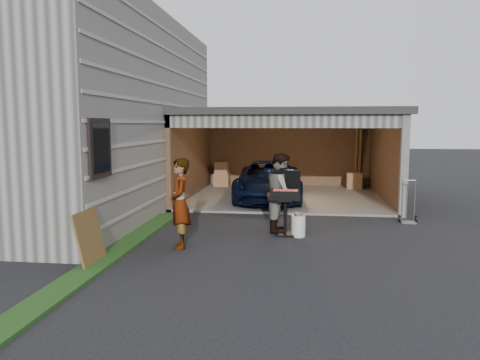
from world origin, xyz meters
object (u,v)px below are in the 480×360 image
object	(u,v)px
minivan	(269,183)
man	(282,192)
woman	(180,203)
plywood_panel	(90,238)
propane_tank	(298,226)
bbq_grill	(285,197)
hand_truck	(408,214)

from	to	relation	value
minivan	man	xyz separation A→B (m)	(0.57, -4.05, 0.29)
woman	plywood_panel	bearing A→B (deg)	-62.76
minivan	woman	xyz separation A→B (m)	(-1.36, -5.76, 0.28)
propane_tank	plywood_panel	bearing A→B (deg)	-144.60
propane_tank	bbq_grill	bearing A→B (deg)	160.79
woman	propane_tank	bearing A→B (deg)	99.24
propane_tank	woman	bearing A→B (deg)	-151.97
minivan	propane_tank	distance (m)	4.64
minivan	propane_tank	size ratio (longest dim) A/B	9.44
man	minivan	bearing A→B (deg)	10.47
minivan	hand_truck	world-z (taller)	minivan
bbq_grill	propane_tank	xyz separation A→B (m)	(0.29, -0.10, -0.62)
bbq_grill	hand_truck	bearing A→B (deg)	29.83
man	propane_tank	size ratio (longest dim) A/B	3.87
minivan	man	world-z (taller)	man
propane_tank	hand_truck	bearing A→B (deg)	33.88
minivan	plywood_panel	bearing A→B (deg)	-112.42
minivan	bbq_grill	size ratio (longest dim) A/B	3.07
bbq_grill	hand_truck	xyz separation A→B (m)	(3.00, 1.72, -0.64)
woman	propane_tank	size ratio (longest dim) A/B	3.84
woman	hand_truck	xyz separation A→B (m)	(5.03, 3.06, -0.68)
hand_truck	minivan	bearing A→B (deg)	145.26
plywood_panel	man	bearing A→B (deg)	43.37
bbq_grill	propane_tank	world-z (taller)	bbq_grill
hand_truck	bbq_grill	bearing A→B (deg)	-148.52
woman	propane_tank	world-z (taller)	woman
woman	plywood_panel	size ratio (longest dim) A/B	1.84
propane_tank	hand_truck	size ratio (longest dim) A/B	0.43
woman	hand_truck	bearing A→B (deg)	102.48
plywood_panel	hand_truck	size ratio (longest dim) A/B	0.90
woman	propane_tank	distance (m)	2.71
plywood_panel	minivan	bearing A→B (deg)	69.59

